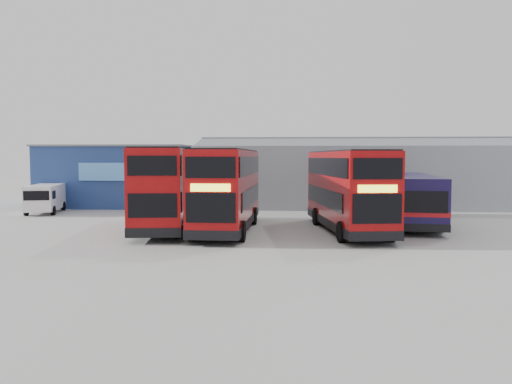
% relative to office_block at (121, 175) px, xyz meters
% --- Properties ---
extents(ground_plane, '(120.00, 120.00, 0.00)m').
position_rel_office_block_xyz_m(ground_plane, '(14.00, -17.99, -2.58)').
color(ground_plane, gray).
rests_on(ground_plane, ground).
extents(office_block, '(12.30, 8.32, 5.12)m').
position_rel_office_block_xyz_m(office_block, '(0.00, 0.00, 0.00)').
color(office_block, navy).
rests_on(office_block, ground).
extents(maintenance_shed, '(30.50, 12.00, 5.89)m').
position_rel_office_block_xyz_m(maintenance_shed, '(22.00, 2.01, 0.02)').
color(maintenance_shed, gray).
rests_on(maintenance_shed, ground).
extents(double_decker_left, '(3.98, 11.19, 4.64)m').
position_rel_office_block_xyz_m(double_decker_left, '(7.34, -13.87, -0.27)').
color(double_decker_left, '#97080A').
rests_on(double_decker_left, ground).
extents(double_decker_centre, '(2.96, 10.85, 4.56)m').
position_rel_office_block_xyz_m(double_decker_centre, '(10.98, -14.48, -0.31)').
color(double_decker_centre, '#97080A').
rests_on(double_decker_centre, ground).
extents(double_decker_right, '(3.97, 10.85, 4.49)m').
position_rel_office_block_xyz_m(double_decker_right, '(17.66, -14.31, -0.34)').
color(double_decker_right, '#97080A').
rests_on(double_decker_right, ground).
extents(single_decker_blue, '(3.83, 11.37, 3.03)m').
position_rel_office_block_xyz_m(single_decker_blue, '(21.93, -11.05, -1.08)').
color(single_decker_blue, '#100E3F').
rests_on(single_decker_blue, ground).
extents(panel_van, '(2.89, 5.06, 2.09)m').
position_rel_office_block_xyz_m(panel_van, '(-3.56, -6.51, -1.41)').
color(panel_van, white).
rests_on(panel_van, ground).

